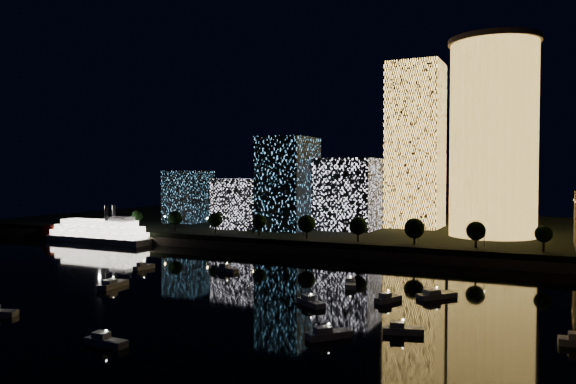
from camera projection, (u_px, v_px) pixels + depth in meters
name	position (u px, v px, depth m)	size (l,w,h in m)	color
ground	(268.00, 315.00, 115.82)	(520.00, 520.00, 0.00)	black
far_bank	(428.00, 231.00, 259.86)	(420.00, 160.00, 5.00)	black
seawall	(381.00, 255.00, 189.63)	(420.00, 6.00, 3.00)	#6B5E4C
tower_cylindrical	(493.00, 138.00, 213.81)	(34.00, 34.00, 75.22)	#EBB04B
tower_rectangular	(415.00, 145.00, 250.50)	(22.95, 22.95, 73.01)	#EBB04B
midrise_blocks	(279.00, 192.00, 247.70)	(103.95, 34.71, 39.55)	white
riverboat	(95.00, 232.00, 236.81)	(54.18, 12.05, 16.27)	silver
motorboats	(282.00, 300.00, 125.41)	(124.51, 73.12, 2.78)	silver
esplanade_trees	(323.00, 224.00, 204.93)	(165.22, 6.98, 8.99)	black
street_lamps	(303.00, 226.00, 214.90)	(132.70, 0.70, 5.65)	black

